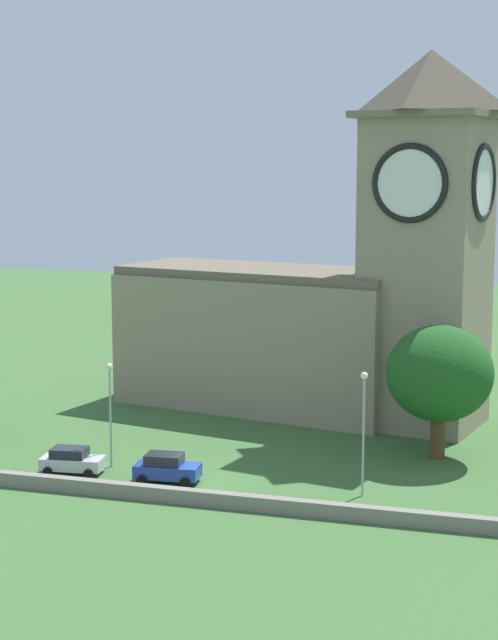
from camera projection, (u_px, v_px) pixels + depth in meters
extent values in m
plane|color=#3D6633|center=(259.00, 426.00, 78.78)|extent=(200.00, 200.00, 0.00)
cube|color=gray|center=(264.00, 341.00, 84.77)|extent=(24.86, 14.50, 10.74)
cube|color=#675C4A|center=(264.00, 272.00, 83.91)|extent=(24.70, 13.71, 0.70)
cube|color=gray|center=(426.00, 275.00, 77.43)|extent=(9.60, 9.60, 23.09)
cube|color=#736753|center=(430.00, 115.00, 75.64)|extent=(11.13, 11.13, 0.50)
pyramid|color=brown|center=(431.00, 81.00, 75.27)|extent=(10.08, 10.08, 4.47)
cylinder|color=white|center=(410.00, 183.00, 72.79)|extent=(5.13, 1.16, 5.21)
torus|color=black|center=(410.00, 183.00, 72.79)|extent=(5.65, 1.59, 5.68)
cylinder|color=white|center=(483.00, 183.00, 74.45)|extent=(1.16, 5.13, 5.21)
torus|color=black|center=(483.00, 183.00, 74.45)|extent=(1.59, 5.65, 5.68)
cube|color=gray|center=(171.00, 495.00, 61.04)|extent=(59.91, 0.70, 0.88)
cube|color=silver|center=(73.00, 463.00, 66.64)|extent=(4.18, 2.24, 0.77)
cube|color=#1E232B|center=(69.00, 452.00, 66.57)|extent=(2.41, 1.82, 0.61)
cylinder|color=black|center=(97.00, 466.00, 67.34)|extent=(0.65, 0.39, 0.62)
cylinder|color=black|center=(88.00, 474.00, 65.59)|extent=(0.65, 0.39, 0.62)
cylinder|color=black|center=(58.00, 464.00, 67.81)|extent=(0.65, 0.39, 0.62)
cylinder|color=black|center=(48.00, 472.00, 66.06)|extent=(0.65, 0.39, 0.62)
cube|color=#233D9E|center=(167.00, 471.00, 64.74)|extent=(4.23, 2.20, 0.84)
cube|color=#1E232B|center=(164.00, 459.00, 64.67)|extent=(2.42, 1.81, 0.66)
cylinder|color=black|center=(193.00, 474.00, 65.42)|extent=(0.70, 0.39, 0.67)
cylinder|color=black|center=(185.00, 483.00, 63.66)|extent=(0.70, 0.39, 0.67)
cylinder|color=black|center=(151.00, 472.00, 65.96)|extent=(0.70, 0.39, 0.67)
cylinder|color=black|center=(142.00, 480.00, 64.19)|extent=(0.70, 0.39, 0.67)
cylinder|color=#9EA0A5|center=(110.00, 419.00, 67.66)|extent=(0.14, 0.14, 6.54)
sphere|color=#F4EFCC|center=(109.00, 367.00, 67.13)|extent=(0.44, 0.44, 0.44)
cylinder|color=#9EA0A5|center=(363.00, 438.00, 61.70)|extent=(0.14, 0.14, 7.19)
sphere|color=#F4EFCC|center=(364.00, 376.00, 61.12)|extent=(0.44, 0.44, 0.44)
cylinder|color=brown|center=(438.00, 435.00, 70.00)|extent=(1.01, 1.01, 3.17)
ellipsoid|color=#1E511E|center=(440.00, 373.00, 69.34)|extent=(7.25, 7.25, 6.52)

